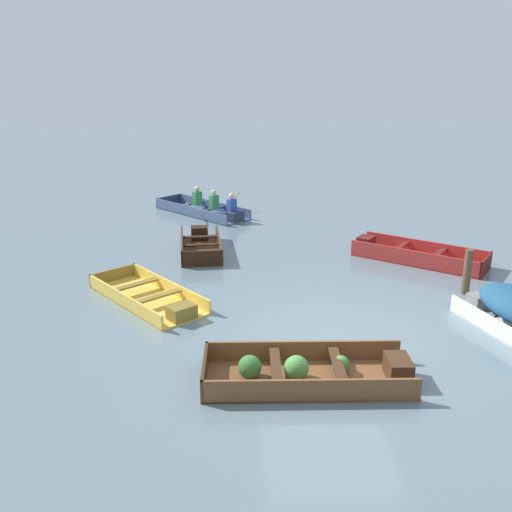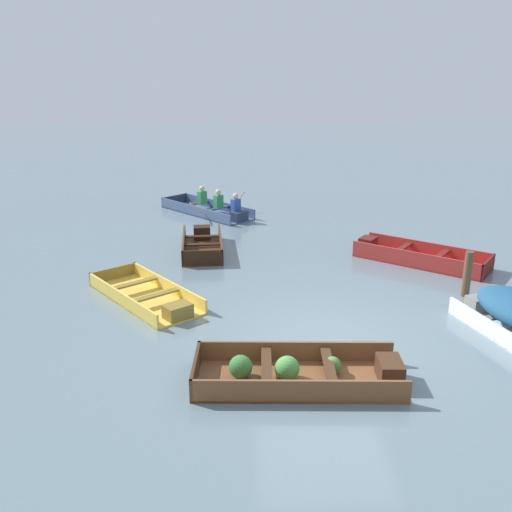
{
  "view_description": "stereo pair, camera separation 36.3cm",
  "coord_description": "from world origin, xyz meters",
  "px_view_note": "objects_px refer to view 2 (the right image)",
  "views": [
    {
      "loc": [
        -1.92,
        -9.03,
        4.68
      ],
      "look_at": [
        -1.15,
        3.83,
        0.35
      ],
      "focal_mm": 40.0,
      "sensor_mm": 36.0,
      "label": 1
    },
    {
      "loc": [
        -1.56,
        -9.05,
        4.68
      ],
      "look_at": [
        -1.15,
        3.83,
        0.35
      ],
      "focal_mm": 40.0,
      "sensor_mm": 36.0,
      "label": 2
    }
  ],
  "objects_px": {
    "skiff_red_near_moored": "(415,256)",
    "mooring_post": "(467,274)",
    "skiff_dark_varnish_mid_moored": "(202,245)",
    "skiff_yellow_far_moored": "(148,297)",
    "dinghy_wooden_brown_foreground": "(300,373)",
    "rowboat_slate_blue_with_crew": "(211,209)"
  },
  "relations": [
    {
      "from": "mooring_post",
      "to": "skiff_yellow_far_moored",
      "type": "bearing_deg",
      "value": -179.24
    },
    {
      "from": "rowboat_slate_blue_with_crew",
      "to": "mooring_post",
      "type": "distance_m",
      "value": 9.14
    },
    {
      "from": "rowboat_slate_blue_with_crew",
      "to": "mooring_post",
      "type": "bearing_deg",
      "value": -51.35
    },
    {
      "from": "dinghy_wooden_brown_foreground",
      "to": "mooring_post",
      "type": "distance_m",
      "value": 5.14
    },
    {
      "from": "skiff_yellow_far_moored",
      "to": "dinghy_wooden_brown_foreground",
      "type": "bearing_deg",
      "value": -49.03
    },
    {
      "from": "skiff_yellow_far_moored",
      "to": "skiff_dark_varnish_mid_moored",
      "type": "bearing_deg",
      "value": 74.94
    },
    {
      "from": "dinghy_wooden_brown_foreground",
      "to": "skiff_dark_varnish_mid_moored",
      "type": "height_order",
      "value": "dinghy_wooden_brown_foreground"
    },
    {
      "from": "skiff_red_near_moored",
      "to": "skiff_yellow_far_moored",
      "type": "xyz_separation_m",
      "value": [
        -6.3,
        -2.32,
        -0.04
      ]
    },
    {
      "from": "skiff_dark_varnish_mid_moored",
      "to": "mooring_post",
      "type": "bearing_deg",
      "value": -30.16
    },
    {
      "from": "mooring_post",
      "to": "skiff_red_near_moored",
      "type": "bearing_deg",
      "value": 100.53
    },
    {
      "from": "skiff_dark_varnish_mid_moored",
      "to": "rowboat_slate_blue_with_crew",
      "type": "height_order",
      "value": "rowboat_slate_blue_with_crew"
    },
    {
      "from": "skiff_red_near_moored",
      "to": "skiff_dark_varnish_mid_moored",
      "type": "bearing_deg",
      "value": 168.09
    },
    {
      "from": "skiff_dark_varnish_mid_moored",
      "to": "mooring_post",
      "type": "relative_size",
      "value": 2.49
    },
    {
      "from": "skiff_red_near_moored",
      "to": "mooring_post",
      "type": "bearing_deg",
      "value": -79.47
    },
    {
      "from": "skiff_dark_varnish_mid_moored",
      "to": "skiff_yellow_far_moored",
      "type": "distance_m",
      "value": 3.57
    },
    {
      "from": "dinghy_wooden_brown_foreground",
      "to": "skiff_dark_varnish_mid_moored",
      "type": "xyz_separation_m",
      "value": [
        -1.9,
        6.7,
        0.0
      ]
    },
    {
      "from": "skiff_dark_varnish_mid_moored",
      "to": "skiff_red_near_moored",
      "type": "bearing_deg",
      "value": -11.91
    },
    {
      "from": "skiff_yellow_far_moored",
      "to": "rowboat_slate_blue_with_crew",
      "type": "distance_m",
      "value": 7.3
    },
    {
      "from": "dinghy_wooden_brown_foreground",
      "to": "rowboat_slate_blue_with_crew",
      "type": "bearing_deg",
      "value": 99.86
    },
    {
      "from": "dinghy_wooden_brown_foreground",
      "to": "skiff_red_near_moored",
      "type": "height_order",
      "value": "dinghy_wooden_brown_foreground"
    },
    {
      "from": "skiff_red_near_moored",
      "to": "skiff_yellow_far_moored",
      "type": "distance_m",
      "value": 6.71
    },
    {
      "from": "dinghy_wooden_brown_foreground",
      "to": "skiff_red_near_moored",
      "type": "distance_m",
      "value": 6.56
    }
  ]
}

